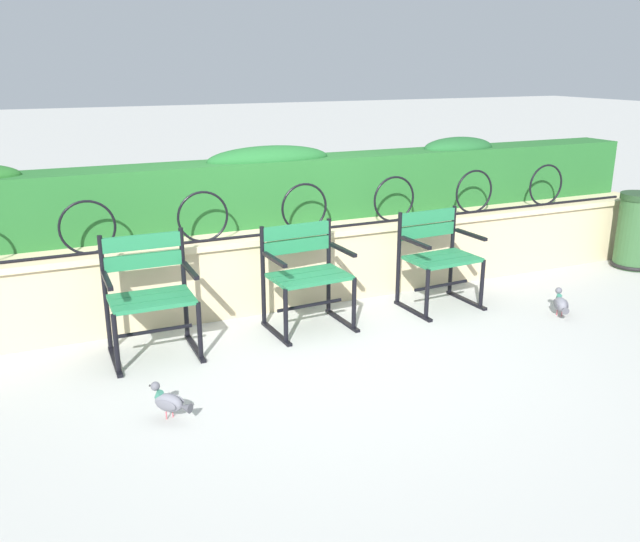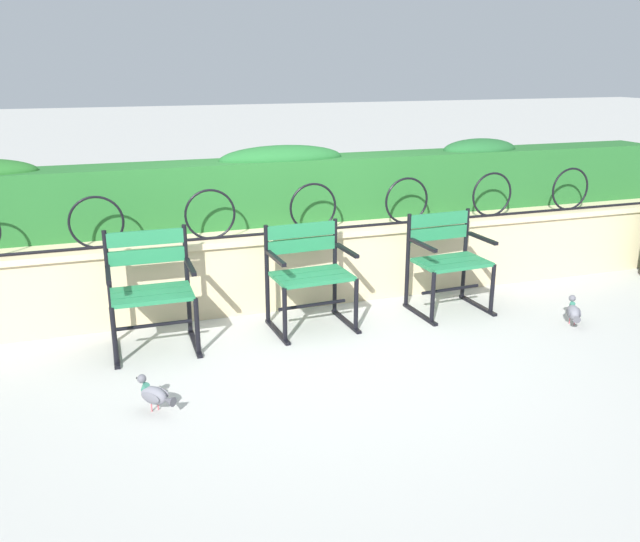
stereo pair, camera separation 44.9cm
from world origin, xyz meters
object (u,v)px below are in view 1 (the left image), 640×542
park_chair_right (437,255)px  park_chair_left (149,292)px  pigeon_near_chairs (169,402)px  trash_bin (637,233)px  park_chair_centre (305,272)px  pigeon_far_side (561,304)px

park_chair_right → park_chair_left: bearing=-179.7°
park_chair_right → pigeon_near_chairs: (-2.56, -1.02, -0.35)m
trash_bin → pigeon_near_chairs: bearing=-167.6°
park_chair_left → pigeon_near_chairs: park_chair_left is taller
park_chair_left → park_chair_centre: (1.23, 0.03, -0.01)m
park_chair_centre → pigeon_near_chairs: size_ratio=3.45×
park_chair_left → trash_bin: 5.00m
park_chair_left → trash_bin: park_chair_left is taller
pigeon_far_side → park_chair_centre: bearing=161.3°
park_chair_right → pigeon_near_chairs: 2.78m
park_chair_centre → park_chair_right: size_ratio=0.99×
pigeon_near_chairs → pigeon_far_side: 3.39m
park_chair_centre → trash_bin: park_chair_centre is taller
pigeon_far_side → park_chair_right: bearing=139.9°
park_chair_left → park_chair_centre: bearing=1.3°
park_chair_right → trash_bin: size_ratio=1.06×
park_chair_right → trash_bin: 2.53m
pigeon_near_chairs → trash_bin: 5.22m
pigeon_near_chairs → pigeon_far_side: bearing=5.8°
park_chair_right → pigeon_near_chairs: size_ratio=3.46×
trash_bin → pigeon_far_side: bearing=-155.7°
park_chair_right → pigeon_near_chairs: park_chair_right is taller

